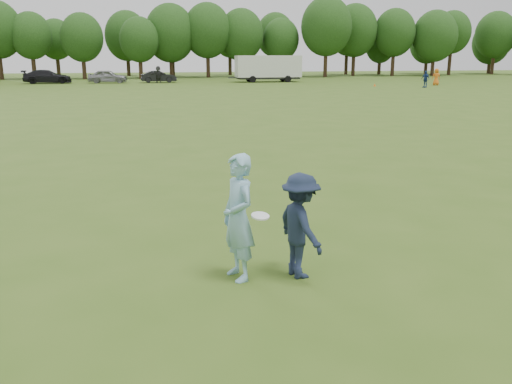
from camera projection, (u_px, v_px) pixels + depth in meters
ground at (268, 282)px, 8.17m from camera, size 200.00×200.00×0.00m
thrower at (238, 218)px, 8.08m from camera, size 0.64×0.80×1.93m
defender at (300, 226)px, 8.20m from camera, size 0.83×1.16×1.62m
player_far_b at (425, 79)px, 55.75m from camera, size 0.75×1.09×1.71m
player_far_c at (436, 77)px, 59.79m from camera, size 0.99×0.74×1.83m
player_far_d at (158, 74)px, 64.73m from camera, size 1.94×1.03×1.99m
car_d at (47, 77)px, 63.46m from camera, size 5.56×2.51×1.58m
car_e at (108, 76)px, 64.54m from camera, size 4.69×2.17×1.56m
car_f at (159, 77)px, 65.57m from camera, size 4.28×1.56×1.40m
field_cone at (375, 85)px, 58.13m from camera, size 0.28×0.28×0.30m
disc_in_play at (260, 216)px, 7.92m from camera, size 0.29×0.29×0.08m
cargo_trailer at (268, 67)px, 66.88m from camera, size 9.00×2.75×3.20m
treeline at (169, 34)px, 80.12m from camera, size 130.35×18.39×11.74m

